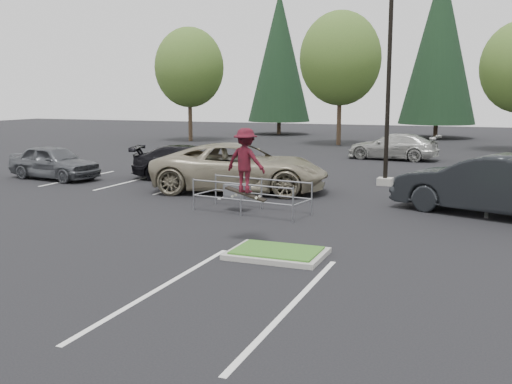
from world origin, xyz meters
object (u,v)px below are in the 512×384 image
(car_l_tan, at_px, (239,168))
(car_l_black, at_px, (189,162))
(decid_a, at_px, (189,70))
(car_l_grey, at_px, (53,162))
(cart_corral, at_px, (240,191))
(car_r_charc, at_px, (488,185))
(conif_a, at_px, (279,56))
(decid_b, at_px, (340,61))
(car_far_silver, at_px, (393,147))
(light_pole, at_px, (389,73))
(skateboarder, at_px, (246,161))
(conif_b, at_px, (440,44))

(car_l_tan, relative_size, car_l_black, 1.31)
(decid_a, relative_size, car_l_grey, 2.02)
(cart_corral, relative_size, car_r_charc, 0.67)
(conif_a, relative_size, cart_corral, 3.38)
(decid_b, xyz_separation_m, car_l_tan, (1.51, -22.27, -5.11))
(cart_corral, relative_size, car_l_black, 0.75)
(car_l_tan, bearing_deg, decid_b, -8.55)
(car_l_black, distance_m, car_far_silver, 13.40)
(car_r_charc, bearing_deg, light_pole, -121.84)
(skateboarder, xyz_separation_m, car_r_charc, (5.70, 6.00, -1.14))
(decid_b, bearing_deg, car_far_silver, -58.17)
(car_l_grey, height_order, car_far_silver, car_l_grey)
(light_pole, height_order, cart_corral, light_pole)
(cart_corral, xyz_separation_m, car_far_silver, (2.20, 17.33, 0.09))
(conif_b, distance_m, cart_corral, 36.66)
(conif_b, bearing_deg, decid_b, -121.09)
(car_r_charc, height_order, car_far_silver, car_r_charc)
(car_l_tan, distance_m, car_l_black, 4.30)
(conif_a, xyz_separation_m, car_l_black, (6.00, -29.24, -6.35))
(conif_a, xyz_separation_m, conif_b, (14.00, 0.50, 0.75))
(decid_a, height_order, cart_corral, decid_a)
(decid_b, relative_size, car_r_charc, 1.67)
(cart_corral, distance_m, car_r_charc, 7.77)
(decid_b, relative_size, car_l_grey, 2.19)
(car_l_grey, bearing_deg, conif_a, 9.37)
(decid_a, xyz_separation_m, conif_b, (18.01, 10.47, 2.27))
(car_r_charc, bearing_deg, conif_a, -131.22)
(conif_a, bearing_deg, light_pole, -62.62)
(car_l_tan, distance_m, car_r_charc, 9.09)
(light_pole, height_order, conif_b, conif_b)
(conif_b, height_order, skateboarder, conif_b)
(cart_corral, bearing_deg, car_far_silver, 92.02)
(conif_b, distance_m, car_r_charc, 34.50)
(car_l_tan, height_order, car_far_silver, car_l_tan)
(conif_b, relative_size, car_l_black, 2.82)
(car_l_tan, height_order, car_l_grey, car_l_tan)
(decid_a, xyz_separation_m, cart_corral, (15.10, -25.36, -4.93))
(skateboarder, distance_m, car_l_tan, 8.06)
(decid_b, relative_size, car_l_black, 1.88)
(light_pole, height_order, car_l_tan, light_pole)
(car_l_black, bearing_deg, conif_b, -33.62)
(decid_a, bearing_deg, car_l_grey, -78.22)
(car_l_black, xyz_separation_m, car_far_silver, (7.29, 11.24, -0.00))
(skateboarder, xyz_separation_m, car_l_black, (-6.80, 9.76, -1.34))
(car_l_grey, relative_size, car_r_charc, 0.76)
(car_l_black, xyz_separation_m, car_r_charc, (12.50, -3.76, 0.21))
(cart_corral, height_order, car_l_black, car_l_black)
(skateboarder, xyz_separation_m, car_l_tan, (-3.30, 7.26, -1.15))
(light_pole, distance_m, conif_a, 31.63)
(cart_corral, xyz_separation_m, skateboarder, (1.71, -3.67, 1.43))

